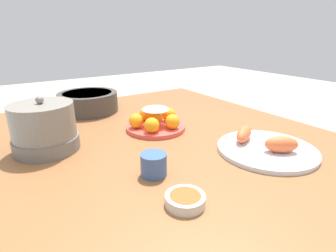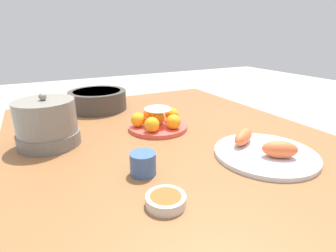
{
  "view_description": "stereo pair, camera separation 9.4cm",
  "coord_description": "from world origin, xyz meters",
  "px_view_note": "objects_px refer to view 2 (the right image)",
  "views": [
    {
      "loc": [
        -0.65,
        0.49,
        1.1
      ],
      "look_at": [
        0.09,
        0.0,
        0.78
      ],
      "focal_mm": 28.0,
      "sensor_mm": 36.0,
      "label": 1
    },
    {
      "loc": [
        -0.7,
        0.4,
        1.1
      ],
      "look_at": [
        0.09,
        0.0,
        0.78
      ],
      "focal_mm": 28.0,
      "sensor_mm": 36.0,
      "label": 2
    }
  ],
  "objects_px": {
    "cake_plate": "(157,121)",
    "seafood_platter": "(264,151)",
    "serving_bowl": "(98,99)",
    "sauce_bowl": "(166,200)",
    "dining_table": "(180,166)",
    "cup_far": "(143,163)",
    "warming_pot": "(47,123)"
  },
  "relations": [
    {
      "from": "dining_table",
      "to": "warming_pot",
      "type": "xyz_separation_m",
      "value": [
        0.21,
        0.39,
        0.15
      ]
    },
    {
      "from": "cake_plate",
      "to": "sauce_bowl",
      "type": "bearing_deg",
      "value": 157.13
    },
    {
      "from": "cake_plate",
      "to": "cup_far",
      "type": "bearing_deg",
      "value": 148.59
    },
    {
      "from": "serving_bowl",
      "to": "sauce_bowl",
      "type": "height_order",
      "value": "serving_bowl"
    },
    {
      "from": "seafood_platter",
      "to": "cup_far",
      "type": "xyz_separation_m",
      "value": [
        0.07,
        0.37,
        0.01
      ]
    },
    {
      "from": "dining_table",
      "to": "cake_plate",
      "type": "height_order",
      "value": "cake_plate"
    },
    {
      "from": "serving_bowl",
      "to": "cup_far",
      "type": "bearing_deg",
      "value": 176.7
    },
    {
      "from": "serving_bowl",
      "to": "cake_plate",
      "type": "bearing_deg",
      "value": -159.92
    },
    {
      "from": "cake_plate",
      "to": "seafood_platter",
      "type": "relative_size",
      "value": 0.74
    },
    {
      "from": "seafood_platter",
      "to": "serving_bowl",
      "type": "bearing_deg",
      "value": 23.98
    },
    {
      "from": "dining_table",
      "to": "seafood_platter",
      "type": "height_order",
      "value": "seafood_platter"
    },
    {
      "from": "cake_plate",
      "to": "sauce_bowl",
      "type": "relative_size",
      "value": 2.55
    },
    {
      "from": "cake_plate",
      "to": "serving_bowl",
      "type": "height_order",
      "value": "serving_bowl"
    },
    {
      "from": "serving_bowl",
      "to": "warming_pot",
      "type": "bearing_deg",
      "value": 145.17
    },
    {
      "from": "dining_table",
      "to": "cup_far",
      "type": "bearing_deg",
      "value": 122.85
    },
    {
      "from": "cup_far",
      "to": "warming_pot",
      "type": "height_order",
      "value": "warming_pot"
    },
    {
      "from": "sauce_bowl",
      "to": "seafood_platter",
      "type": "distance_m",
      "value": 0.38
    },
    {
      "from": "serving_bowl",
      "to": "warming_pot",
      "type": "relative_size",
      "value": 1.36
    },
    {
      "from": "warming_pot",
      "to": "sauce_bowl",
      "type": "bearing_deg",
      "value": -157.09
    },
    {
      "from": "dining_table",
      "to": "seafood_platter",
      "type": "relative_size",
      "value": 4.96
    },
    {
      "from": "cake_plate",
      "to": "serving_bowl",
      "type": "relative_size",
      "value": 0.84
    },
    {
      "from": "dining_table",
      "to": "cup_far",
      "type": "distance_m",
      "value": 0.24
    },
    {
      "from": "serving_bowl",
      "to": "sauce_bowl",
      "type": "xyz_separation_m",
      "value": [
        -0.82,
        0.05,
        -0.04
      ]
    },
    {
      "from": "dining_table",
      "to": "warming_pot",
      "type": "bearing_deg",
      "value": 62.09
    },
    {
      "from": "cake_plate",
      "to": "serving_bowl",
      "type": "distance_m",
      "value": 0.41
    },
    {
      "from": "seafood_platter",
      "to": "warming_pot",
      "type": "relative_size",
      "value": 1.54
    },
    {
      "from": "seafood_platter",
      "to": "warming_pot",
      "type": "distance_m",
      "value": 0.7
    },
    {
      "from": "dining_table",
      "to": "seafood_platter",
      "type": "xyz_separation_m",
      "value": [
        -0.19,
        -0.19,
        0.09
      ]
    },
    {
      "from": "dining_table",
      "to": "seafood_platter",
      "type": "bearing_deg",
      "value": -134.64
    },
    {
      "from": "sauce_bowl",
      "to": "seafood_platter",
      "type": "xyz_separation_m",
      "value": [
        0.08,
        -0.38,
        0.0
      ]
    },
    {
      "from": "cake_plate",
      "to": "cup_far",
      "type": "relative_size",
      "value": 3.27
    },
    {
      "from": "sauce_bowl",
      "to": "seafood_platter",
      "type": "bearing_deg",
      "value": -78.11
    }
  ]
}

